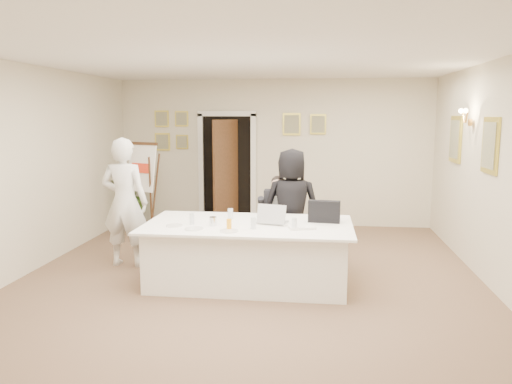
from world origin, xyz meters
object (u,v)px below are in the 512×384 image
at_px(conference_table, 248,253).
at_px(standing_woman, 292,207).
at_px(standing_man, 125,202).
at_px(steel_jug, 213,221).
at_px(laptop_bag, 324,212).
at_px(potted_palm, 130,194).
at_px(paper_stack, 302,227).
at_px(seated_man, 277,218).
at_px(flip_chart, 146,195).
at_px(laptop, 272,212).
at_px(oj_glass, 229,224).

xyz_separation_m(conference_table, standing_woman, (0.49, 0.94, 0.44)).
relative_size(standing_man, steel_jug, 16.54).
height_order(conference_table, laptop_bag, laptop_bag).
height_order(potted_palm, paper_stack, potted_palm).
bearing_deg(potted_palm, standing_man, -70.04).
bearing_deg(laptop_bag, potted_palm, 146.54).
distance_m(seated_man, flip_chart, 2.59).
relative_size(laptop, paper_stack, 1.21).
relative_size(standing_woman, laptop_bag, 4.16).
relative_size(oj_glass, steel_jug, 1.18).
height_order(paper_stack, steel_jug, steel_jug).
bearing_deg(laptop_bag, steel_jug, -159.37).
bearing_deg(laptop, flip_chart, 152.60).
bearing_deg(steel_jug, laptop_bag, 14.94).
bearing_deg(standing_man, seated_man, -163.84).
relative_size(standing_woman, steel_jug, 15.10).
xyz_separation_m(flip_chart, standing_woman, (2.58, -1.21, 0.07)).
bearing_deg(flip_chart, conference_table, -45.82).
bearing_deg(standing_woman, steel_jug, 49.43).
distance_m(standing_woman, laptop_bag, 0.88).
xyz_separation_m(standing_man, laptop, (2.12, -0.46, 0.00)).
bearing_deg(standing_woman, laptop_bag, 119.36).
relative_size(laptop_bag, oj_glass, 3.07).
relative_size(potted_palm, oj_glass, 9.02).
relative_size(conference_table, potted_palm, 2.21).
bearing_deg(standing_man, steel_jug, 154.29).
bearing_deg(standing_woman, laptop, 75.64).
distance_m(laptop_bag, paper_stack, 0.48).
height_order(standing_woman, oj_glass, standing_woman).
xyz_separation_m(flip_chart, steel_jug, (1.68, -2.33, 0.07)).
xyz_separation_m(laptop_bag, oj_glass, (-1.12, -0.55, -0.07)).
height_order(seated_man, flip_chart, flip_chart).
distance_m(seated_man, standing_man, 2.20).
xyz_separation_m(flip_chart, oj_glass, (1.91, -2.52, 0.08)).
distance_m(seated_man, laptop_bag, 1.17).
bearing_deg(standing_woman, paper_stack, 97.63).
distance_m(flip_chart, laptop_bag, 3.62).
bearing_deg(laptop_bag, standing_man, 178.39).
bearing_deg(paper_stack, seated_man, 107.05).
relative_size(seated_man, flip_chart, 0.77).
xyz_separation_m(conference_table, potted_palm, (-2.81, 3.24, 0.19)).
relative_size(paper_stack, steel_jug, 2.83).
bearing_deg(laptop_bag, laptop, -164.75).
xyz_separation_m(seated_man, standing_woman, (0.21, -0.16, 0.20)).
bearing_deg(oj_glass, potted_palm, 126.09).
relative_size(standing_man, paper_stack, 5.85).
xyz_separation_m(seated_man, standing_man, (-2.11, -0.56, 0.28)).
bearing_deg(laptop, steel_jug, -146.80).
xyz_separation_m(standing_woman, potted_palm, (-3.30, 2.30, -0.24)).
height_order(conference_table, standing_man, standing_man).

